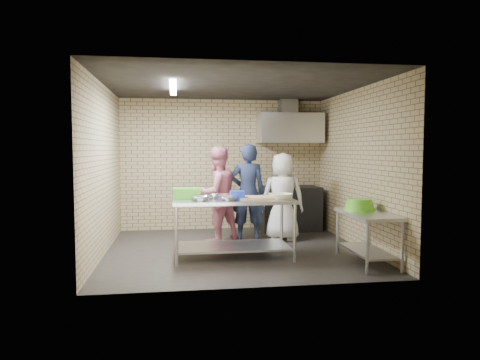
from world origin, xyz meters
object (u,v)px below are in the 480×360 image
side_counter (367,238)px  green_crate (187,193)px  woman_pink (217,194)px  green_basin (360,204)px  woman_white (283,197)px  blue_tub (237,195)px  man_navy (248,192)px  prep_table (233,228)px  stove (290,208)px  bottle_red (290,132)px  bottle_green (308,133)px

side_counter → green_crate: (-2.61, 0.71, 0.62)m
green_crate → woman_pink: (0.56, 1.12, -0.13)m
side_counter → woman_pink: (-2.04, 1.84, 0.49)m
side_counter → green_basin: green_basin is taller
woman_white → woman_pink: bearing=7.7°
blue_tub → man_navy: bearing=74.4°
blue_tub → green_crate: bearing=163.7°
prep_table → man_navy: bearing=71.1°
prep_table → stove: 2.60m
stove → blue_tub: 2.71m
bottle_red → prep_table: bearing=-122.2°
bottle_green → side_counter: bearing=-90.0°
man_navy → woman_pink: size_ratio=1.03×
green_crate → woman_pink: 1.26m
blue_tub → bottle_red: 3.08m
man_navy → woman_pink: (-0.56, 0.00, -0.02)m
green_basin → woman_white: bearing=118.2°
woman_white → stove: bearing=-101.8°
green_basin → stove: bearing=99.8°
prep_table → green_basin: bearing=-10.3°
blue_tub → woman_white: bearing=51.8°
woman_pink → blue_tub: bearing=69.8°
bottle_red → woman_pink: size_ratio=0.10×
woman_pink → woman_white: woman_pink is taller
side_counter → green_crate: size_ratio=2.96×
green_basin → woman_white: (-0.82, 1.53, -0.03)m
green_basin → woman_pink: (-2.02, 1.59, 0.03)m
prep_table → woman_pink: size_ratio=1.06×
stove → woman_pink: bearing=-150.3°
stove → green_crate: green_crate is taller
bottle_red → woman_white: 1.78m
bottle_red → man_navy: (-1.08, -1.15, -1.15)m
side_counter → stove: 2.79m
green_basin → woman_pink: 2.57m
man_navy → woman_pink: bearing=4.0°
woman_pink → stove: bearing=-178.4°
green_crate → man_navy: man_navy is taller
man_navy → side_counter: bearing=133.1°
blue_tub → man_navy: 1.40m
green_basin → green_crate: bearing=169.8°
side_counter → blue_tub: blue_tub is taller
blue_tub → prep_table: bearing=116.6°
side_counter → woman_pink: woman_pink is taller
side_counter → bottle_green: (0.00, 2.99, 1.64)m
green_crate → woman_pink: bearing=63.4°
bottle_green → woman_white: size_ratio=0.09×
bottle_red → green_basin: bearing=-82.1°
green_crate → woman_white: woman_white is taller
side_counter → woman_white: (-0.84, 1.78, 0.43)m
stove → woman_white: 1.10m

